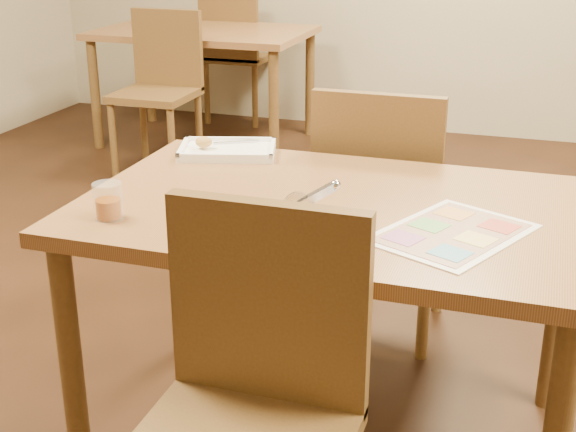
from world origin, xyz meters
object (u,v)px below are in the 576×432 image
(menu, at_px, (452,233))
(pizza_cutter, at_px, (310,199))
(chair_far, at_px, (381,187))
(pizza, at_px, (291,227))
(bg_chair_near, at_px, (161,71))
(glass_tumbler, at_px, (108,203))
(bg_chair_far, at_px, (234,42))
(plate, at_px, (288,233))
(chair_near, at_px, (254,375))
(appetizer_tray, at_px, (226,151))
(bg_table, at_px, (204,43))
(dining_table, at_px, (334,234))

(menu, bearing_deg, pizza_cutter, -164.54)
(chair_far, distance_m, pizza, 0.88)
(bg_chair_near, distance_m, glass_tumbler, 2.71)
(chair_far, distance_m, bg_chair_near, 2.26)
(bg_chair_far, height_order, pizza_cutter, bg_chair_far)
(pizza, height_order, glass_tumbler, glass_tumbler)
(bg_chair_far, xyz_separation_m, plate, (1.56, -3.55, 0.16))
(chair_far, height_order, bg_chair_near, same)
(chair_near, height_order, glass_tumbler, chair_near)
(chair_near, xyz_separation_m, appetizer_tray, (-0.43, 0.92, 0.16))
(chair_near, height_order, plate, chair_near)
(plate, relative_size, pizza_cutter, 2.55)
(bg_chair_near, xyz_separation_m, plate, (1.56, -2.45, 0.16))
(chair_far, bearing_deg, plate, 87.03)
(bg_table, relative_size, glass_tumbler, 14.57)
(bg_chair_far, distance_m, plate, 3.88)
(appetizer_tray, bearing_deg, plate, -55.64)
(dining_table, distance_m, appetizer_tray, 0.55)
(chair_near, xyz_separation_m, plate, (-0.04, 0.35, 0.16))
(dining_table, height_order, appetizer_tray, appetizer_tray)
(menu, bearing_deg, plate, -159.72)
(dining_table, height_order, plate, plate)
(pizza, distance_m, menu, 0.38)
(chair_far, bearing_deg, bg_chair_near, -44.94)
(bg_chair_near, height_order, bg_chair_far, same)
(bg_chair_near, relative_size, pizza_cutter, 4.26)
(chair_far, xyz_separation_m, appetizer_tray, (-0.43, -0.28, 0.16))
(chair_far, relative_size, pizza, 2.04)
(chair_near, relative_size, glass_tumbler, 5.27)
(bg_table, height_order, menu, menu)
(dining_table, xyz_separation_m, chair_far, (-0.00, 0.60, -0.07))
(chair_near, xyz_separation_m, chair_far, (-0.00, 1.20, 0.00))
(appetizer_tray, relative_size, menu, 0.89)
(plate, height_order, glass_tumbler, glass_tumbler)
(dining_table, relative_size, bg_chair_near, 2.77)
(dining_table, distance_m, glass_tumbler, 0.58)
(dining_table, bearing_deg, appetizer_tray, 143.51)
(dining_table, distance_m, chair_far, 0.61)
(menu, bearing_deg, chair_far, 113.70)
(bg_table, height_order, bg_chair_far, bg_chair_far)
(dining_table, bearing_deg, pizza_cutter, -91.62)
(bg_table, xyz_separation_m, bg_chair_near, (0.00, -0.60, -0.07))
(chair_near, bearing_deg, pizza_cutter, 90.83)
(chair_far, distance_m, bg_chair_far, 3.14)
(bg_chair_far, relative_size, pizza, 2.04)
(pizza_cutter, xyz_separation_m, appetizer_tray, (-0.43, 0.52, -0.07))
(appetizer_tray, xyz_separation_m, glass_tumbler, (-0.06, -0.59, 0.03))
(glass_tumbler, height_order, menu, glass_tumbler)
(plate, relative_size, pizza, 1.22)
(dining_table, relative_size, plate, 4.62)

